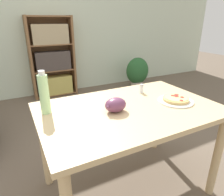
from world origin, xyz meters
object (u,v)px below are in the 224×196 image
(drink_bottle, at_px, (44,94))
(pizza_on_plate, at_px, (176,100))
(bookshelf, at_px, (53,60))
(salt_shaker, at_px, (142,89))
(grape_bunch, at_px, (116,105))
(potted_plant_floor, at_px, (137,72))

(drink_bottle, bearing_deg, pizza_on_plate, -15.39)
(drink_bottle, relative_size, bookshelf, 0.21)
(drink_bottle, xyz_separation_m, salt_shaker, (0.79, 0.03, -0.10))
(pizza_on_plate, xyz_separation_m, bookshelf, (-0.39, 2.59, -0.09))
(grape_bunch, xyz_separation_m, potted_plant_floor, (1.68, 2.19, -0.46))
(drink_bottle, xyz_separation_m, bookshelf, (0.52, 2.34, -0.21))
(pizza_on_plate, bearing_deg, potted_plant_floor, 61.99)
(salt_shaker, bearing_deg, bookshelf, 96.66)
(bookshelf, relative_size, potted_plant_floor, 2.25)
(pizza_on_plate, height_order, drink_bottle, drink_bottle)
(grape_bunch, relative_size, drink_bottle, 0.53)
(drink_bottle, distance_m, salt_shaker, 0.79)
(drink_bottle, bearing_deg, potted_plant_floor, 43.57)
(bookshelf, bearing_deg, grape_bunch, -92.27)
(grape_bunch, distance_m, drink_bottle, 0.47)
(salt_shaker, bearing_deg, drink_bottle, -177.75)
(salt_shaker, relative_size, potted_plant_floor, 0.12)
(grape_bunch, height_order, salt_shaker, grape_bunch)
(bookshelf, bearing_deg, potted_plant_floor, -12.15)
(grape_bunch, relative_size, potted_plant_floor, 0.25)
(salt_shaker, height_order, bookshelf, bookshelf)
(grape_bunch, distance_m, salt_shaker, 0.43)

